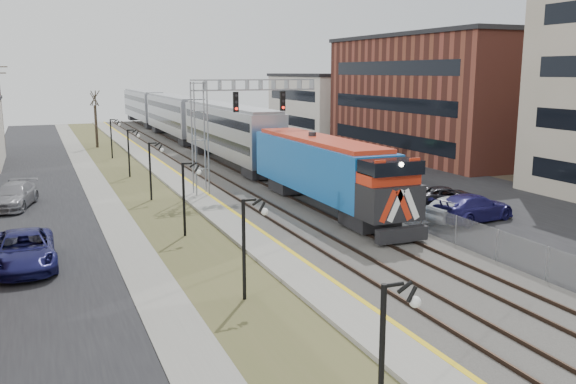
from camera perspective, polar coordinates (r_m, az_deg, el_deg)
ground at (r=19.20m, az=16.00°, el=-16.12°), size 160.00×160.00×0.00m
street_west at (r=48.94m, az=-22.78°, el=0.14°), size 7.00×120.00×0.04m
sidewalk at (r=49.09m, az=-17.54°, el=0.55°), size 2.00×120.00×0.08m
grass_median at (r=49.42m, az=-14.08°, el=0.80°), size 4.00×120.00×0.06m
platform at (r=49.92m, az=-10.68°, el=1.15°), size 2.00×120.00×0.24m
ballast_bed at (r=51.16m, az=-5.19°, el=1.52°), size 8.00×120.00×0.20m
parking_lot at (r=55.87m, az=6.64°, el=2.22°), size 16.00×120.00×0.04m
platform_edge at (r=50.08m, az=-9.70°, el=1.36°), size 0.24×120.00×0.01m
track_near at (r=50.58m, az=-7.36°, el=1.56°), size 1.58×120.00×0.15m
track_far at (r=51.59m, az=-3.61°, el=1.82°), size 1.58×120.00×0.15m
train at (r=71.48m, az=-9.20°, el=6.45°), size 3.00×85.85×5.33m
signal_gantry at (r=43.03m, az=-6.07°, el=7.03°), size 9.00×1.07×8.15m
lampposts at (r=32.89m, az=-9.83°, el=-0.67°), size 0.14×62.14×4.00m
fence at (r=52.43m, az=-0.82°, el=2.57°), size 0.04×120.00×1.60m
buildings_east at (r=60.41m, az=20.41°, el=8.27°), size 16.00×76.00×15.00m
bare_trees at (r=52.44m, az=-24.28°, el=3.68°), size 12.30×42.30×5.95m
car_lot_b at (r=36.88m, az=15.62°, el=-1.69°), size 4.51×2.32×1.41m
car_lot_c at (r=41.02m, az=14.56°, el=-0.45°), size 4.90×2.87×1.28m
car_lot_d at (r=37.28m, az=16.91°, el=-1.47°), size 5.90×3.34×1.61m
car_lot_e at (r=45.06m, az=9.50°, el=0.93°), size 4.77×3.26×1.51m
car_lot_f at (r=54.01m, az=1.40°, el=2.68°), size 4.28×2.50×1.33m
car_street_a at (r=29.78m, az=-23.47°, el=-5.09°), size 2.75×5.78×1.59m
car_street_b at (r=43.01m, az=-24.30°, el=-0.37°), size 3.40×5.73×1.56m
car_lot_g at (r=62.99m, az=-1.55°, el=3.94°), size 4.49×2.44×1.40m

